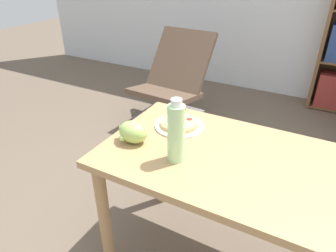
{
  "coord_description": "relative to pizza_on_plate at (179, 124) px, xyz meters",
  "views": [
    {
      "loc": [
        0.1,
        -1.14,
        1.49
      ],
      "look_at": [
        -0.5,
        -0.03,
        0.78
      ],
      "focal_mm": 32.0,
      "sensor_mm": 36.0,
      "label": 1
    }
  ],
  "objects": [
    {
      "name": "dining_table",
      "position": [
        0.44,
        -0.14,
        -0.11
      ],
      "size": [
        1.39,
        0.7,
        0.72
      ],
      "color": "tan",
      "rests_on": "ground_plane"
    },
    {
      "name": "lounge_chair_near",
      "position": [
        -0.69,
        1.22,
        -0.45
      ],
      "size": [
        0.63,
        0.8,
        0.88
      ],
      "rotation": [
        0.0,
        0.0,
        -0.06
      ],
      "color": "slate",
      "rests_on": "ground_plane"
    },
    {
      "name": "drink_bottle",
      "position": [
        0.12,
        -0.27,
        0.12
      ],
      "size": [
        0.07,
        0.07,
        0.29
      ],
      "color": "#B7EAA3",
      "rests_on": "dining_table"
    },
    {
      "name": "pizza_on_plate",
      "position": [
        0.0,
        0.0,
        0.0
      ],
      "size": [
        0.26,
        0.26,
        0.04
      ],
      "color": "white",
      "rests_on": "dining_table"
    },
    {
      "name": "grape_bunch",
      "position": [
        -0.13,
        -0.24,
        0.04
      ],
      "size": [
        0.15,
        0.12,
        0.11
      ],
      "color": "#A8CC66",
      "rests_on": "dining_table"
    }
  ]
}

